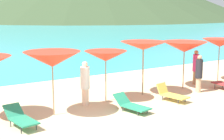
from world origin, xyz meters
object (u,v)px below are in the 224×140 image
at_px(lounge_chair_0, 171,94).
at_px(lounge_chair_2, 131,105).
at_px(beachgoer_1, 199,73).
at_px(umbrella_7, 184,47).
at_px(beachgoer_2, 85,82).
at_px(umbrella_6, 143,46).
at_px(umbrella_4, 52,59).
at_px(umbrella_8, 220,43).
at_px(beachgoer_3, 196,66).
at_px(umbrella_5, 106,56).
at_px(lounge_chair_1, 20,118).

bearing_deg(lounge_chair_0, lounge_chair_2, 176.92).
bearing_deg(beachgoer_1, umbrella_7, -147.86).
relative_size(lounge_chair_0, lounge_chair_2, 0.90).
bearing_deg(lounge_chair_0, beachgoer_2, 147.80).
bearing_deg(lounge_chair_2, umbrella_6, 31.89).
relative_size(umbrella_4, lounge_chair_2, 1.46).
relative_size(umbrella_8, beachgoer_3, 1.30).
xyz_separation_m(umbrella_6, beachgoer_2, (-2.91, -0.12, -1.25)).
xyz_separation_m(umbrella_5, umbrella_8, (6.85, 0.09, 0.15)).
distance_m(umbrella_8, beachgoer_2, 7.93).
relative_size(umbrella_5, lounge_chair_2, 1.32).
bearing_deg(beachgoer_2, beachgoer_3, -33.27).
relative_size(umbrella_6, lounge_chair_1, 1.46).
distance_m(beachgoer_1, beachgoer_2, 5.38).
distance_m(umbrella_6, lounge_chair_2, 3.15).
height_order(umbrella_5, beachgoer_1, umbrella_5).
height_order(umbrella_6, lounge_chair_0, umbrella_6).
bearing_deg(lounge_chair_1, umbrella_7, 0.38).
relative_size(umbrella_5, umbrella_7, 0.92).
height_order(lounge_chair_2, beachgoer_3, beachgoer_3).
height_order(umbrella_5, beachgoer_2, umbrella_5).
relative_size(beachgoer_1, beachgoer_3, 1.00).
relative_size(umbrella_8, lounge_chair_2, 1.41).
relative_size(umbrella_5, umbrella_6, 0.88).
bearing_deg(beachgoer_1, lounge_chair_0, -46.44).
bearing_deg(umbrella_7, umbrella_8, 2.36).
distance_m(lounge_chair_0, beachgoer_2, 3.61).
bearing_deg(lounge_chair_0, umbrella_6, 95.21).
relative_size(umbrella_8, beachgoer_1, 1.30).
height_order(lounge_chair_0, beachgoer_3, beachgoer_3).
bearing_deg(beachgoer_3, umbrella_7, 174.49).
xyz_separation_m(lounge_chair_1, lounge_chair_2, (3.99, -0.54, -0.05)).
xyz_separation_m(umbrella_8, beachgoer_2, (-7.85, -0.20, -1.09)).
bearing_deg(umbrella_5, umbrella_4, -166.60).
height_order(umbrella_7, beachgoer_3, umbrella_7).
bearing_deg(umbrella_6, umbrella_7, -0.49).
xyz_separation_m(umbrella_6, umbrella_7, (2.40, -0.02, -0.19)).
height_order(umbrella_8, beachgoer_2, umbrella_8).
distance_m(umbrella_4, umbrella_7, 6.86).
distance_m(umbrella_8, lounge_chair_0, 5.08).
height_order(umbrella_7, lounge_chair_2, umbrella_7).
relative_size(umbrella_5, lounge_chair_1, 1.29).
bearing_deg(umbrella_6, beachgoer_2, -177.73).
height_order(umbrella_4, beachgoer_1, umbrella_4).
bearing_deg(lounge_chair_0, umbrella_8, 7.43).
bearing_deg(lounge_chair_2, umbrella_5, 81.06).
relative_size(lounge_chair_1, lounge_chair_2, 1.02).
xyz_separation_m(beachgoer_1, beachgoer_3, (1.09, 1.25, 0.00)).
bearing_deg(umbrella_5, beachgoer_3, 2.79).
relative_size(lounge_chair_1, beachgoer_3, 0.94).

